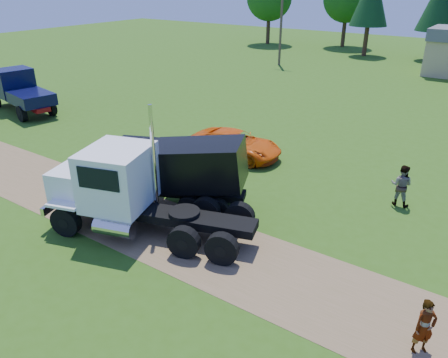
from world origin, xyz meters
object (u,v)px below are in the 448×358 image
Objects in this scene: navy_truck at (19,90)px; white_semi_tractor at (121,190)px; spectator_a at (425,327)px; black_dump_truck at (169,169)px; orange_pickup at (236,144)px.

white_semi_tractor is at bearing -10.86° from navy_truck.
spectator_a is (30.63, -7.66, -0.73)m from navy_truck.
navy_truck is (-19.13, 7.67, -0.17)m from white_semi_tractor.
black_dump_truck reaches higher than orange_pickup.
black_dump_truck is 1.02× the size of navy_truck.
black_dump_truck is (0.22, 2.57, 0.02)m from white_semi_tractor.
white_semi_tractor is at bearing 135.90° from spectator_a.
black_dump_truck is 11.61m from spectator_a.
navy_truck is (-19.35, 5.10, -0.19)m from black_dump_truck.
navy_truck is at bearing 142.16° from black_dump_truck.
black_dump_truck is 6.70m from orange_pickup.
black_dump_truck is at bearing -175.36° from orange_pickup.
navy_truck is at bearing 121.80° from spectator_a.
white_semi_tractor is 20.61m from navy_truck.
orange_pickup is 3.12× the size of spectator_a.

